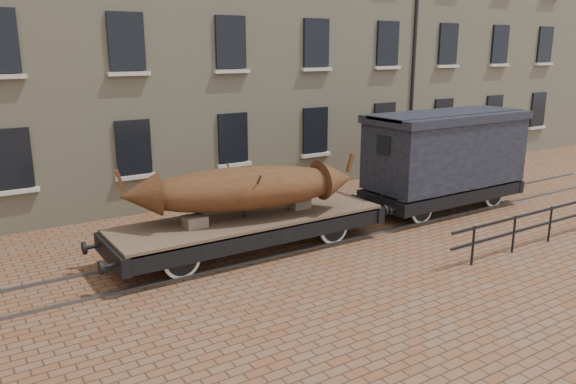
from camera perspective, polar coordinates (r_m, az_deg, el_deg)
ground at (r=15.45m, az=-0.16°, el=-5.25°), size 90.00×90.00×0.00m
warehouse_cream at (r=24.81m, az=-7.25°, el=18.43°), size 40.00×10.19×14.00m
rail_track at (r=15.44m, az=-0.16°, el=-5.15°), size 30.00×1.52×0.06m
flatcar_wagon at (r=14.65m, az=-3.90°, el=-3.23°), size 8.12×2.20×1.23m
iron_boat at (r=14.31m, az=-4.53°, el=0.40°), size 6.17×2.86×1.50m
goods_van at (r=18.88m, az=15.75°, el=4.19°), size 6.25×2.28×3.23m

